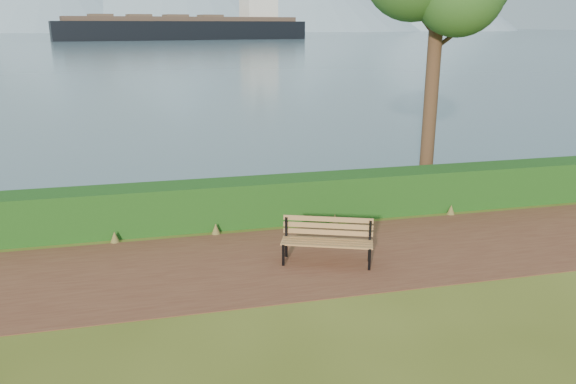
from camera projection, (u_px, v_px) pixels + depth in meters
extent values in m
plane|color=#495317|center=(287.00, 267.00, 10.48)|extent=(140.00, 140.00, 0.00)
cube|color=brown|center=(284.00, 261.00, 10.76)|extent=(40.00, 3.40, 0.01)
cube|color=#164112|center=(261.00, 201.00, 12.76)|extent=(32.00, 0.85, 1.00)
cube|color=#486174|center=(154.00, 35.00, 252.77)|extent=(700.00, 510.00, 0.00)
cone|color=#7E96A9|center=(136.00, 5.00, 403.95)|extent=(120.00, 120.00, 35.00)
cone|color=#7E96A9|center=(349.00, 3.00, 434.16)|extent=(130.00, 130.00, 40.00)
cube|color=black|center=(283.00, 255.00, 10.49)|extent=(0.06, 0.07, 0.43)
cube|color=black|center=(286.00, 237.00, 10.83)|extent=(0.06, 0.07, 0.82)
cube|color=black|center=(285.00, 242.00, 10.63)|extent=(0.22, 0.48, 0.05)
cube|color=black|center=(369.00, 260.00, 10.29)|extent=(0.06, 0.07, 0.43)
cube|color=black|center=(370.00, 241.00, 10.63)|extent=(0.06, 0.07, 0.82)
cube|color=black|center=(370.00, 246.00, 10.44)|extent=(0.22, 0.48, 0.05)
cube|color=olive|center=(326.00, 246.00, 10.36)|extent=(1.63, 0.69, 0.03)
cube|color=olive|center=(327.00, 244.00, 10.47)|extent=(1.63, 0.69, 0.03)
cube|color=olive|center=(327.00, 241.00, 10.59)|extent=(1.63, 0.69, 0.03)
cube|color=olive|center=(328.00, 239.00, 10.70)|extent=(1.63, 0.69, 0.03)
cube|color=olive|center=(328.00, 232.00, 10.72)|extent=(1.61, 0.65, 0.10)
cube|color=olive|center=(328.00, 226.00, 10.68)|extent=(1.61, 0.65, 0.10)
cube|color=olive|center=(328.00, 219.00, 10.64)|extent=(1.61, 0.65, 0.10)
cylinder|color=#372216|center=(433.00, 66.00, 14.67)|extent=(0.37, 0.37, 6.60)
cylinder|color=#372216|center=(450.00, 37.00, 14.55)|extent=(0.96, 0.11, 0.72)
cylinder|color=#372216|center=(422.00, 19.00, 14.34)|extent=(0.75, 0.35, 0.66)
cube|color=black|center=(185.00, 34.00, 165.41)|extent=(74.31, 25.55, 7.35)
cube|color=#49372C|center=(184.00, 19.00, 164.18)|extent=(68.32, 23.27, 1.26)
cube|color=silver|center=(258.00, 0.00, 171.93)|extent=(10.94, 10.32, 11.54)
cube|color=brown|center=(100.00, 16.00, 154.57)|extent=(7.52, 8.01, 0.84)
cube|color=brown|center=(139.00, 16.00, 158.75)|extent=(7.52, 8.01, 0.84)
cube|color=brown|center=(175.00, 16.00, 162.94)|extent=(7.52, 8.01, 0.84)
cube|color=brown|center=(210.00, 16.00, 167.12)|extent=(7.52, 8.01, 0.84)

